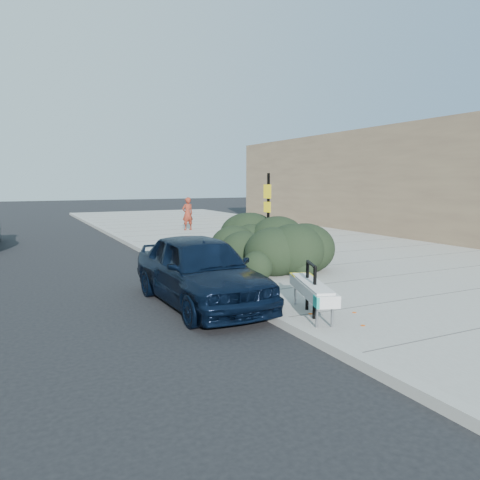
# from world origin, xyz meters

# --- Properties ---
(ground) EXTENTS (120.00, 120.00, 0.00)m
(ground) POSITION_xyz_m (0.00, 0.00, 0.00)
(ground) COLOR black
(ground) RESTS_ON ground
(sidewalk_near) EXTENTS (11.20, 50.00, 0.15)m
(sidewalk_near) POSITION_xyz_m (5.60, 5.00, 0.07)
(sidewalk_near) COLOR gray
(sidewalk_near) RESTS_ON ground
(curb_near) EXTENTS (0.22, 50.00, 0.17)m
(curb_near) POSITION_xyz_m (0.00, 5.00, 0.08)
(curb_near) COLOR #9E9E99
(curb_near) RESTS_ON ground
(bench) EXTENTS (1.07, 2.03, 0.61)m
(bench) POSITION_xyz_m (0.60, -2.05, 0.63)
(bench) COLOR gray
(bench) RESTS_ON sidewalk_near
(bike_rack) EXTENTS (0.30, 0.63, 0.98)m
(bike_rack) POSITION_xyz_m (0.60, -2.00, 0.74)
(bike_rack) COLOR black
(bike_rack) RESTS_ON sidewalk_near
(sign_post) EXTENTS (0.15, 0.31, 2.74)m
(sign_post) POSITION_xyz_m (3.04, 3.90, 1.70)
(sign_post) COLOR black
(sign_post) RESTS_ON sidewalk_near
(hedge) EXTENTS (3.92, 5.11, 1.72)m
(hedge) POSITION_xyz_m (2.26, 3.21, 1.01)
(hedge) COLOR black
(hedge) RESTS_ON sidewalk_near
(sedan_navy) EXTENTS (1.91, 4.50, 1.52)m
(sedan_navy) POSITION_xyz_m (-0.80, 0.08, 0.76)
(sedan_navy) COLOR black
(sedan_navy) RESTS_ON ground
(pedestrian) EXTENTS (0.67, 0.50, 1.67)m
(pedestrian) POSITION_xyz_m (3.79, 13.48, 0.99)
(pedestrian) COLOR maroon
(pedestrian) RESTS_ON sidewalk_near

